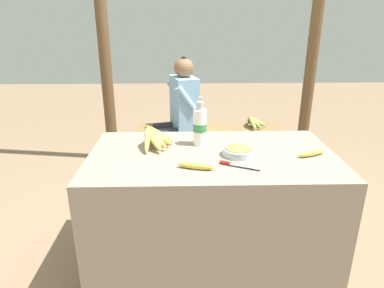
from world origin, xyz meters
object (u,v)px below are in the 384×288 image
at_px(wooden_bench, 210,134).
at_px(support_post_near, 102,27).
at_px(loose_banana_side, 312,153).
at_px(knife, 234,164).
at_px(banana_bunch_ripe, 155,136).
at_px(loose_banana_front, 196,166).
at_px(seated_vendor, 180,108).
at_px(banana_bunch_green, 254,122).
at_px(serving_bowl, 238,151).
at_px(support_post_far, 316,26).
at_px(water_bottle, 200,126).

bearing_deg(wooden_bench, support_post_near, 165.19).
relative_size(loose_banana_side, knife, 0.85).
distance_m(banana_bunch_ripe, support_post_near, 1.75).
xyz_separation_m(loose_banana_front, wooden_bench, (0.20, 1.61, -0.39)).
xyz_separation_m(seated_vendor, banana_bunch_green, (0.73, 0.05, -0.16)).
distance_m(seated_vendor, support_post_near, 1.08).
bearing_deg(banana_bunch_ripe, support_post_near, 111.21).
distance_m(serving_bowl, support_post_far, 2.06).
relative_size(banana_bunch_ripe, water_bottle, 1.11).
distance_m(serving_bowl, support_post_near, 2.11).
bearing_deg(water_bottle, serving_bowl, -40.18).
bearing_deg(support_post_far, water_bottle, -128.13).
bearing_deg(wooden_bench, banana_bunch_ripe, -108.94).
relative_size(banana_bunch_green, support_post_far, 0.11).
bearing_deg(water_bottle, loose_banana_side, -18.22).
relative_size(wooden_bench, support_post_far, 0.53).
bearing_deg(water_bottle, support_post_far, 51.87).
xyz_separation_m(serving_bowl, wooden_bench, (-0.05, 1.43, -0.40)).
distance_m(loose_banana_front, support_post_far, 2.34).
height_order(water_bottle, support_post_near, support_post_near).
height_order(support_post_near, support_post_far, same).
xyz_separation_m(serving_bowl, support_post_far, (0.99, 1.70, 0.61)).
xyz_separation_m(water_bottle, support_post_far, (1.20, 1.52, 0.52)).
relative_size(banana_bunch_ripe, knife, 1.58).
bearing_deg(support_post_near, serving_bowl, -57.62).
xyz_separation_m(loose_banana_side, knife, (-0.45, -0.13, -0.01)).
xyz_separation_m(loose_banana_front, support_post_far, (1.23, 1.88, 0.62)).
relative_size(loose_banana_side, support_post_near, 0.07).
relative_size(loose_banana_side, wooden_bench, 0.13).
xyz_separation_m(loose_banana_front, seated_vendor, (-0.10, 1.57, -0.10)).
xyz_separation_m(banana_bunch_ripe, support_post_far, (1.47, 1.54, 0.57)).
bearing_deg(loose_banana_front, water_bottle, 84.21).
distance_m(banana_bunch_ripe, banana_bunch_green, 1.57).
relative_size(banana_bunch_ripe, wooden_bench, 0.23).
xyz_separation_m(banana_bunch_ripe, seated_vendor, (0.14, 1.22, -0.15)).
distance_m(wooden_bench, seated_vendor, 0.42).
bearing_deg(loose_banana_front, wooden_bench, 82.91).
relative_size(water_bottle, support_post_far, 0.11).
distance_m(seated_vendor, banana_bunch_green, 0.75).
bearing_deg(knife, serving_bowl, 98.61).
height_order(seated_vendor, support_post_far, support_post_far).
bearing_deg(support_post_near, loose_banana_front, -66.16).
bearing_deg(seated_vendor, water_bottle, 80.25).
height_order(banana_bunch_ripe, water_bottle, water_bottle).
bearing_deg(serving_bowl, loose_banana_front, -143.56).
height_order(loose_banana_side, support_post_far, support_post_far).
height_order(banana_bunch_ripe, serving_bowl, banana_bunch_ripe).
bearing_deg(wooden_bench, seated_vendor, -171.50).
bearing_deg(serving_bowl, wooden_bench, 91.85).
height_order(serving_bowl, knife, serving_bowl).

